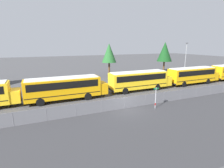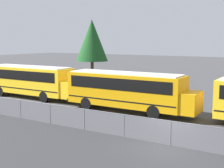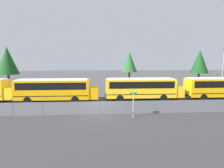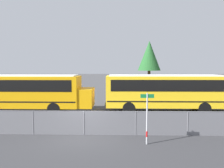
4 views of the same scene
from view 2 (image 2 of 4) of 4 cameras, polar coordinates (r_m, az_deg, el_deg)
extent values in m
plane|color=#424244|center=(18.55, 10.61, -10.96)|extent=(200.00, 200.00, 0.00)
cube|color=#9EA0A5|center=(18.33, 10.67, -8.85)|extent=(85.47, 0.03, 1.42)
cube|color=slate|center=(18.32, 10.66, -8.86)|extent=(85.47, 0.01, 1.42)
cylinder|color=slate|center=(18.14, 10.73, -6.70)|extent=(85.47, 0.05, 0.05)
cylinder|color=slate|center=(25.18, -16.37, -4.42)|extent=(0.07, 0.07, 1.42)
cylinder|color=slate|center=(23.05, -11.23, -5.38)|extent=(0.07, 0.07, 1.42)
cylinder|color=slate|center=(21.16, -5.08, -6.46)|extent=(0.07, 0.07, 1.42)
cylinder|color=slate|center=(19.56, 2.21, -7.64)|extent=(0.07, 0.07, 1.42)
cylinder|color=slate|center=(18.33, 10.67, -8.85)|extent=(0.07, 0.07, 1.42)
cube|color=yellow|center=(33.83, -14.91, 0.74)|extent=(10.19, 2.57, 2.68)
cube|color=black|center=(33.76, -14.95, 1.73)|extent=(9.38, 2.61, 0.96)
cube|color=black|center=(33.93, -14.87, -0.52)|extent=(9.99, 2.60, 0.10)
cube|color=yellow|center=(30.07, -7.31, -0.96)|extent=(1.22, 2.36, 1.61)
cube|color=silver|center=(33.69, -15.00, 3.08)|extent=(9.68, 2.31, 0.10)
cylinder|color=black|center=(32.70, -9.51, -1.72)|extent=(1.07, 0.28, 1.07)
cylinder|color=black|center=(31.00, -12.32, -2.32)|extent=(1.07, 0.28, 1.07)
cylinder|color=black|center=(37.10, -16.92, -0.81)|extent=(1.07, 0.28, 1.07)
cylinder|color=black|center=(35.61, -19.71, -1.29)|extent=(1.07, 0.28, 1.07)
cube|color=orange|center=(26.27, 2.35, -1.01)|extent=(10.19, 2.57, 2.68)
cube|color=black|center=(26.19, 2.36, 0.26)|extent=(9.38, 2.61, 0.96)
cube|color=black|center=(26.40, 2.34, -2.62)|extent=(9.99, 2.60, 0.10)
cube|color=orange|center=(24.17, 14.29, -3.34)|extent=(1.22, 2.36, 1.61)
cube|color=black|center=(29.28, -6.52, -2.49)|extent=(0.12, 2.57, 0.24)
cube|color=silver|center=(26.09, 2.37, 2.00)|extent=(9.68, 2.31, 0.10)
cylinder|color=black|center=(26.23, 9.64, -4.11)|extent=(1.07, 0.28, 1.07)
cylinder|color=black|center=(24.13, 7.58, -5.13)|extent=(1.07, 0.28, 1.07)
cylinder|color=black|center=(29.10, -2.00, -2.81)|extent=(1.07, 0.28, 1.07)
cylinder|color=black|center=(27.22, -4.70, -3.58)|extent=(1.07, 0.28, 1.07)
cube|color=black|center=(24.33, 18.43, -5.01)|extent=(0.12, 2.57, 0.24)
cylinder|color=#51381E|center=(45.10, -3.64, 2.29)|extent=(0.44, 0.44, 3.04)
cone|color=#194C1E|center=(44.88, -3.69, 7.99)|extent=(4.54, 4.54, 5.91)
camera|label=1|loc=(15.94, -66.29, 10.20)|focal=28.00mm
camera|label=3|loc=(6.31, -78.94, -0.73)|focal=28.00mm
camera|label=4|loc=(5.92, -15.46, -10.84)|focal=35.00mm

